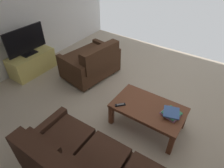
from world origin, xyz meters
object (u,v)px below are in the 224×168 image
tv_stand (32,63)px  flat_tv (26,41)px  loveseat_near (92,62)px  book_stack (171,113)px  tv_remote (120,105)px  coffee_table (148,110)px

tv_stand → flat_tv: (-0.00, -0.00, 0.53)m
loveseat_near → flat_tv: 1.44m
book_stack → tv_remote: 0.76m
loveseat_near → book_stack: size_ratio=4.10×
coffee_table → book_stack: book_stack is taller
coffee_table → flat_tv: bearing=0.4°
coffee_table → book_stack: bearing=-175.4°
tv_stand → flat_tv: bearing=-107.5°
book_stack → tv_stand: bearing=0.9°
tv_stand → book_stack: size_ratio=3.29×
tv_stand → book_stack: (-3.18, -0.05, 0.22)m
tv_stand → tv_remote: 2.48m
loveseat_near → tv_stand: (1.22, 0.63, -0.12)m
loveseat_near → tv_remote: 1.50m
loveseat_near → tv_stand: bearing=27.3°
coffee_table → tv_remote: bearing=30.0°
tv_stand → loveseat_near: bearing=-152.7°
flat_tv → tv_remote: bearing=175.4°
coffee_table → tv_remote: size_ratio=7.48×
flat_tv → book_stack: size_ratio=3.02×
loveseat_near → tv_stand: loveseat_near is taller
book_stack → loveseat_near: bearing=-16.5°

